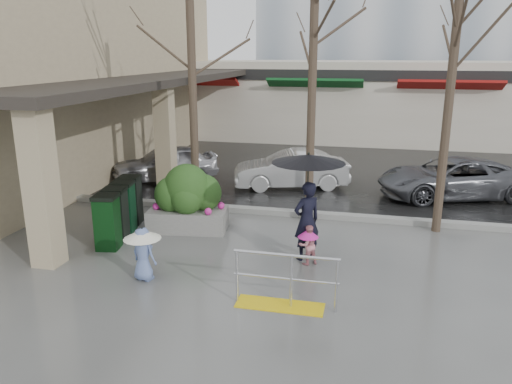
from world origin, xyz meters
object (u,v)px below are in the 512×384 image
at_px(news_boxes, 120,210).
at_px(car_c, 451,178).
at_px(planter, 188,199).
at_px(handrail, 283,287).
at_px(woman, 308,191).
at_px(car_a, 165,163).
at_px(child_blue, 143,248).
at_px(tree_mideast, 456,33).
at_px(car_b, 291,169).
at_px(tree_west, 191,26).
at_px(child_pink, 308,242).
at_px(tree_midwest, 314,18).

bearing_deg(news_boxes, car_c, 23.04).
bearing_deg(news_boxes, planter, 17.38).
bearing_deg(news_boxes, handrail, -39.94).
xyz_separation_m(woman, car_c, (3.80, 5.91, -0.93)).
relative_size(car_a, car_c, 0.82).
distance_m(news_boxes, car_c, 10.12).
distance_m(handrail, child_blue, 2.97).
relative_size(planter, news_boxes, 0.88).
xyz_separation_m(tree_mideast, car_b, (-4.33, 3.39, -4.23)).
xyz_separation_m(news_boxes, car_a, (-1.12, 5.49, -0.02)).
bearing_deg(tree_west, planter, -78.88).
bearing_deg(car_a, tree_west, 3.99).
distance_m(woman, car_c, 7.08).
bearing_deg(tree_west, car_a, 125.00).
bearing_deg(handrail, child_pink, 84.65).
xyz_separation_m(woman, child_blue, (-3.03, -1.79, -0.87)).
distance_m(child_blue, car_c, 10.29).
relative_size(child_blue, car_a, 0.30).
relative_size(woman, news_boxes, 1.01).
height_order(news_boxes, car_c, news_boxes).
bearing_deg(car_b, woman, -4.51).
relative_size(tree_west, tree_mideast, 1.05).
distance_m(tree_midwest, planter, 5.46).
relative_size(tree_mideast, car_c, 1.43).
relative_size(tree_west, child_pink, 7.68).
bearing_deg(tree_west, tree_mideast, 0.00).
xyz_separation_m(handrail, woman, (0.11, 2.25, 1.18)).
bearing_deg(planter, car_b, 68.06).
distance_m(child_blue, car_b, 7.93).
bearing_deg(tree_midwest, news_boxes, -154.74).
distance_m(tree_west, car_a, 6.08).
distance_m(tree_midwest, child_blue, 6.87).
bearing_deg(tree_midwest, woman, -83.94).
distance_m(news_boxes, car_a, 5.60).
relative_size(tree_west, news_boxes, 2.85).
bearing_deg(child_blue, child_pink, -138.06).
bearing_deg(child_blue, woman, -133.56).
xyz_separation_m(news_boxes, car_c, (8.52, 5.46, -0.02)).
relative_size(child_blue, car_b, 0.29).
relative_size(handrail, planter, 0.90).
bearing_deg(planter, tree_west, 101.12).
bearing_deg(woman, child_pink, 64.33).
bearing_deg(car_c, car_b, -107.95).
distance_m(tree_west, child_pink, 6.44).
distance_m(tree_mideast, planter, 7.55).
relative_size(woman, car_a, 0.65).
height_order(child_pink, car_b, car_b).
distance_m(tree_mideast, child_pink, 5.97).
height_order(tree_midwest, child_blue, tree_midwest).
bearing_deg(child_pink, news_boxes, -41.88).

